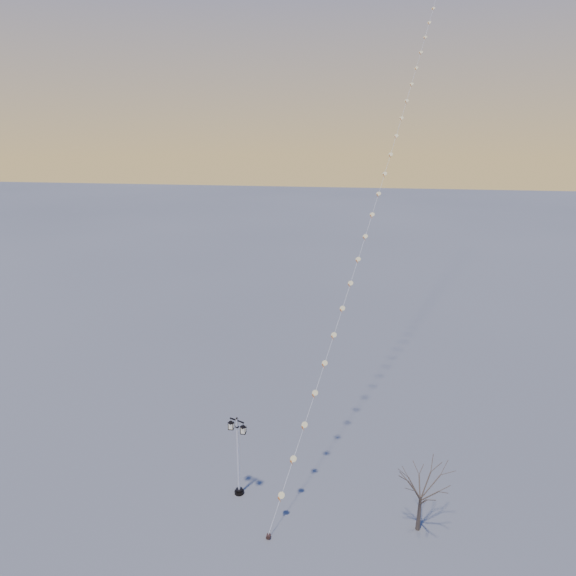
# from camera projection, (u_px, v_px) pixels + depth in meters

# --- Properties ---
(ground) EXTENTS (300.00, 300.00, 0.00)m
(ground) POSITION_uv_depth(u_px,v_px,m) (288.00, 517.00, 25.92)
(ground) COLOR #5C5C5D
(ground) RESTS_ON ground
(street_lamp) EXTENTS (1.12, 0.70, 4.63)m
(street_lamp) POSITION_uv_depth(u_px,v_px,m) (238.00, 452.00, 26.85)
(street_lamp) COLOR black
(street_lamp) RESTS_ON ground
(bare_tree) EXTENTS (2.14, 2.14, 3.55)m
(bare_tree) POSITION_uv_depth(u_px,v_px,m) (421.00, 487.00, 24.42)
(bare_tree) COLOR #493C30
(bare_tree) RESTS_ON ground
(kite_train) EXTENTS (14.46, 51.43, 46.46)m
(kite_train) POSITION_uv_depth(u_px,v_px,m) (411.00, 69.00, 40.68)
(kite_train) COLOR black
(kite_train) RESTS_ON ground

